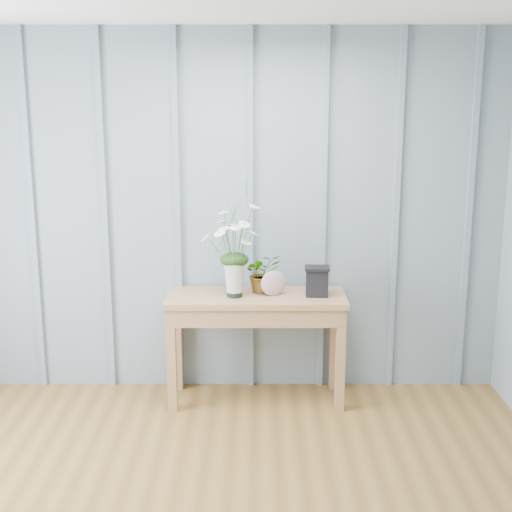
{
  "coord_description": "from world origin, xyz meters",
  "views": [
    {
      "loc": [
        0.29,
        -2.58,
        2.1
      ],
      "look_at": [
        0.29,
        1.94,
        1.03
      ],
      "focal_mm": 50.0,
      "sensor_mm": 36.0,
      "label": 1
    }
  ],
  "objects_px": {
    "sideboard": "(256,311)",
    "carved_box": "(317,281)",
    "daisy_vase": "(234,236)",
    "felt_disc_vessel": "(273,283)"
  },
  "relations": [
    {
      "from": "sideboard",
      "to": "carved_box",
      "type": "relative_size",
      "value": 6.01
    },
    {
      "from": "daisy_vase",
      "to": "carved_box",
      "type": "bearing_deg",
      "value": 1.76
    },
    {
      "from": "carved_box",
      "to": "daisy_vase",
      "type": "bearing_deg",
      "value": -178.24
    },
    {
      "from": "daisy_vase",
      "to": "felt_disc_vessel",
      "type": "distance_m",
      "value": 0.41
    },
    {
      "from": "felt_disc_vessel",
      "to": "carved_box",
      "type": "distance_m",
      "value": 0.29
    },
    {
      "from": "felt_disc_vessel",
      "to": "carved_box",
      "type": "relative_size",
      "value": 0.86
    },
    {
      "from": "sideboard",
      "to": "felt_disc_vessel",
      "type": "distance_m",
      "value": 0.23
    },
    {
      "from": "sideboard",
      "to": "daisy_vase",
      "type": "bearing_deg",
      "value": -165.64
    },
    {
      "from": "sideboard",
      "to": "felt_disc_vessel",
      "type": "height_order",
      "value": "felt_disc_vessel"
    },
    {
      "from": "felt_disc_vessel",
      "to": "carved_box",
      "type": "height_order",
      "value": "carved_box"
    }
  ]
}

